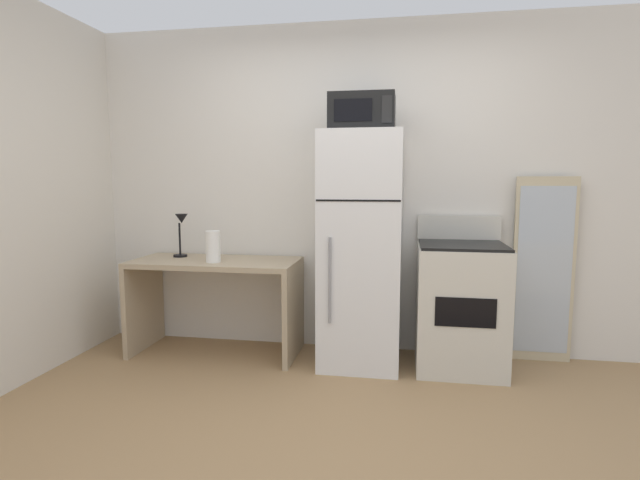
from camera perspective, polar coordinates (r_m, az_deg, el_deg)
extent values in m
plane|color=#9E7A51|center=(2.67, 0.62, -23.86)|extent=(12.00, 12.00, 0.00)
cube|color=silver|center=(3.98, 4.57, 5.91)|extent=(5.00, 0.10, 2.60)
cube|color=tan|center=(3.94, -12.08, -2.57)|extent=(1.30, 0.59, 0.04)
cube|color=tan|center=(4.28, -19.84, -7.19)|extent=(0.04, 0.59, 0.71)
cube|color=tan|center=(3.83, -3.09, -8.43)|extent=(0.04, 0.59, 0.71)
cylinder|color=black|center=(4.17, -15.95, -1.76)|extent=(0.11, 0.11, 0.02)
cylinder|color=black|center=(4.15, -16.01, 0.14)|extent=(0.02, 0.02, 0.26)
cone|color=black|center=(4.10, -15.83, 2.42)|extent=(0.10, 0.10, 0.08)
cylinder|color=white|center=(3.81, -12.35, -0.76)|extent=(0.11, 0.11, 0.24)
cube|color=white|center=(3.64, 4.83, -1.17)|extent=(0.58, 0.62, 1.72)
cube|color=black|center=(3.30, 4.42, 4.60)|extent=(0.57, 0.00, 0.01)
cylinder|color=gray|center=(3.37, 1.15, -4.74)|extent=(0.02, 0.02, 0.60)
cube|color=black|center=(3.61, 4.96, 14.49)|extent=(0.46, 0.34, 0.26)
cube|color=black|center=(3.45, 3.85, 14.87)|extent=(0.26, 0.01, 0.15)
cube|color=black|center=(3.43, 7.81, 14.87)|extent=(0.07, 0.01, 0.18)
cube|color=beige|center=(3.73, 16.01, -7.59)|extent=(0.62, 0.60, 0.90)
cube|color=black|center=(3.65, 16.25, -0.57)|extent=(0.60, 0.58, 0.02)
cube|color=beige|center=(3.92, 15.85, 1.40)|extent=(0.62, 0.04, 0.18)
cube|color=black|center=(3.43, 16.58, -8.11)|extent=(0.40, 0.01, 0.20)
cube|color=#C6B793|center=(4.05, 24.57, -3.21)|extent=(0.44, 0.03, 1.40)
cube|color=#B2BCC6|center=(4.03, 24.63, -3.25)|extent=(0.39, 0.00, 1.26)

